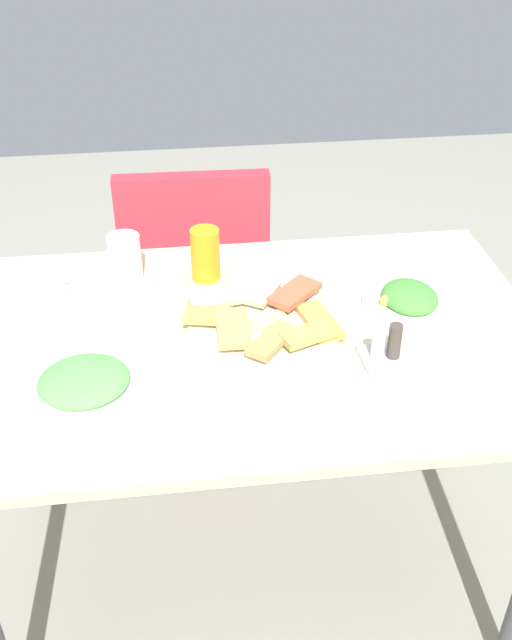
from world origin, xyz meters
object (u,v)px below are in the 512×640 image
(dining_chair, at_px, (197,286))
(salad_plate_rice, at_px, (409,299))
(salad_plate_greens, at_px, (84,383))
(pide_platter, at_px, (265,322))
(fork, at_px, (28,289))
(soda_can, at_px, (205,254))
(paper_napkin, at_px, (29,286))
(condiment_caddy, at_px, (386,351))
(spoon, at_px, (30,281))
(dining_table, at_px, (251,367))
(drinking_glass, at_px, (125,259))

(dining_chair, relative_size, salad_plate_rice, 4.38)
(dining_chair, height_order, salad_plate_greens, dining_chair)
(pide_platter, height_order, fork, pide_platter)
(dining_chair, height_order, soda_can, dining_chair)
(paper_napkin, height_order, condiment_caddy, condiment_caddy)
(paper_napkin, height_order, spoon, spoon)
(soda_can, bearing_deg, salad_plate_rice, -22.43)
(dining_table, distance_m, dining_chair, 0.65)
(soda_can, height_order, spoon, soda_can)
(paper_napkin, xyz_separation_m, fork, (0.00, -0.02, 0.00))
(fork, distance_m, spoon, 0.04)
(paper_napkin, bearing_deg, fork, -90.00)
(soda_can, height_order, fork, soda_can)
(fork, bearing_deg, spoon, 92.87)
(salad_plate_greens, relative_size, condiment_caddy, 2.45)
(salad_plate_rice, distance_m, paper_napkin, 0.85)
(soda_can, bearing_deg, dining_chair, 91.65)
(salad_plate_greens, distance_m, condiment_caddy, 0.57)
(dining_table, relative_size, salad_plate_rice, 5.98)
(soda_can, bearing_deg, drinking_glass, 176.44)
(pide_platter, bearing_deg, spoon, 154.05)
(spoon, bearing_deg, dining_table, -22.76)
(soda_can, height_order, condiment_caddy, soda_can)
(salad_plate_rice, relative_size, paper_napkin, 1.29)
(fork, xyz_separation_m, spoon, (0.00, 0.04, 0.00))
(dining_table, xyz_separation_m, spoon, (-0.47, 0.26, 0.09))
(drinking_glass, distance_m, paper_napkin, 0.23)
(dining_chair, height_order, drinking_glass, dining_chair)
(dining_table, bearing_deg, spoon, 151.03)
(pide_platter, xyz_separation_m, fork, (-0.51, 0.21, -0.01))
(dining_chair, distance_m, salad_plate_greens, 0.85)
(salad_plate_greens, height_order, fork, salad_plate_greens)
(salad_plate_rice, relative_size, drinking_glass, 1.82)
(salad_plate_greens, distance_m, paper_napkin, 0.41)
(salad_plate_greens, height_order, salad_plate_rice, salad_plate_rice)
(dining_chair, xyz_separation_m, salad_plate_rice, (0.44, -0.56, 0.28))
(salad_plate_rice, height_order, spoon, salad_plate_rice)
(dining_chair, height_order, paper_napkin, dining_chair)
(drinking_glass, bearing_deg, dining_table, -44.33)
(drinking_glass, height_order, fork, drinking_glass)
(salad_plate_greens, bearing_deg, fork, 112.12)
(salad_plate_greens, bearing_deg, condiment_caddy, 1.58)
(drinking_glass, bearing_deg, pide_platter, -38.99)
(fork, bearing_deg, soda_can, 4.35)
(salad_plate_greens, xyz_separation_m, salad_plate_rice, (0.68, 0.20, 0.00))
(pide_platter, xyz_separation_m, salad_plate_greens, (-0.36, -0.16, 0.00))
(dining_chair, xyz_separation_m, salad_plate_greens, (-0.24, -0.77, 0.28))
(soda_can, distance_m, drinking_glass, 0.18)
(soda_can, height_order, paper_napkin, soda_can)
(paper_napkin, distance_m, fork, 0.02)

